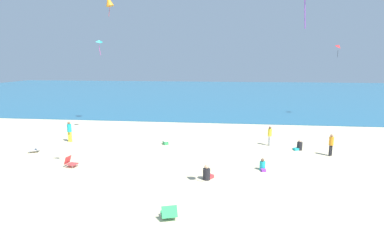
{
  "coord_description": "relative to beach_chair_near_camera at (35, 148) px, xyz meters",
  "views": [
    {
      "loc": [
        1.93,
        -7.61,
        5.91
      ],
      "look_at": [
        0.0,
        8.46,
        2.79
      ],
      "focal_mm": 28.66,
      "sensor_mm": 36.0,
      "label": 1
    }
  ],
  "objects": [
    {
      "name": "ground_plane",
      "position": [
        10.67,
        -0.49,
        -0.25
      ],
      "size": [
        120.0,
        120.0,
        0.0
      ],
      "primitive_type": "plane",
      "color": "beige"
    },
    {
      "name": "ocean_water",
      "position": [
        10.67,
        40.9,
        -0.22
      ],
      "size": [
        120.0,
        60.0,
        0.05
      ],
      "primitive_type": "cube",
      "color": "#236084",
      "rests_on": "ground_plane"
    },
    {
      "name": "beach_chair_near_camera",
      "position": [
        0.0,
        0.0,
        0.0
      ],
      "size": [
        0.81,
        0.78,
        0.57
      ],
      "rotation": [
        0.0,
        0.0,
        3.5
      ],
      "color": "white",
      "rests_on": "ground_plane"
    },
    {
      "name": "beach_chair_far_left",
      "position": [
        3.76,
        -2.43,
        0.03
      ],
      "size": [
        0.72,
        0.57,
        0.62
      ],
      "rotation": [
        0.0,
        0.0,
        6.13
      ],
      "color": "#D13D3D",
      "rests_on": "ground_plane"
    },
    {
      "name": "beach_chair_far_right",
      "position": [
        10.46,
        -7.53,
        0.01
      ],
      "size": [
        0.77,
        0.81,
        0.57
      ],
      "rotation": [
        0.0,
        0.0,
        1.9
      ],
      "color": "#2D9956",
      "rests_on": "ground_plane"
    },
    {
      "name": "cooler_box",
      "position": [
        8.16,
        2.88,
        -0.11
      ],
      "size": [
        0.49,
        0.52,
        0.28
      ],
      "rotation": [
        0.0,
        0.0,
        5.29
      ],
      "color": "#339956",
      "rests_on": "ground_plane"
    },
    {
      "name": "person_0",
      "position": [
        11.61,
        -3.39,
        0.04
      ],
      "size": [
        0.64,
        0.7,
        0.79
      ],
      "rotation": [
        0.0,
        0.0,
        0.94
      ],
      "color": "black",
      "rests_on": "ground_plane"
    },
    {
      "name": "person_1",
      "position": [
        0.95,
        2.76,
        0.64
      ],
      "size": [
        0.33,
        0.33,
        1.54
      ],
      "rotation": [
        0.0,
        0.0,
        1.5
      ],
      "color": "yellow",
      "rests_on": "ground_plane"
    },
    {
      "name": "person_3",
      "position": [
        19.09,
        1.47,
        0.57
      ],
      "size": [
        0.4,
        0.4,
        1.42
      ],
      "rotation": [
        0.0,
        0.0,
        2.28
      ],
      "color": "black",
      "rests_on": "ground_plane"
    },
    {
      "name": "person_4",
      "position": [
        15.56,
        3.47,
        0.55
      ],
      "size": [
        0.38,
        0.38,
        1.39
      ],
      "rotation": [
        0.0,
        0.0,
        0.6
      ],
      "color": "white",
      "rests_on": "ground_plane"
    },
    {
      "name": "person_6",
      "position": [
        17.41,
        2.57,
        0.03
      ],
      "size": [
        0.67,
        0.51,
        0.75
      ],
      "rotation": [
        0.0,
        0.0,
        3.53
      ],
      "color": "black",
      "rests_on": "ground_plane"
    },
    {
      "name": "person_7",
      "position": [
        14.55,
        -1.68,
        -0.01
      ],
      "size": [
        0.36,
        0.56,
        0.66
      ],
      "rotation": [
        0.0,
        0.0,
        4.88
      ],
      "color": "#19ADB2",
      "rests_on": "ground_plane"
    },
    {
      "name": "kite_orange",
      "position": [
        2.17,
        8.66,
        10.72
      ],
      "size": [
        0.84,
        0.67,
        1.76
      ],
      "rotation": [
        0.0,
        0.0,
        4.72
      ],
      "color": "orange"
    },
    {
      "name": "kite_teal",
      "position": [
        2.3,
        5.92,
        7.2
      ],
      "size": [
        0.59,
        0.61,
        1.24
      ],
      "rotation": [
        0.0,
        0.0,
        0.95
      ],
      "color": "#1EADAD"
    },
    {
      "name": "kite_red",
      "position": [
        23.65,
        15.45,
        7.16
      ],
      "size": [
        0.79,
        0.83,
        1.3
      ],
      "rotation": [
        0.0,
        0.0,
        4.13
      ],
      "color": "red"
    }
  ]
}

